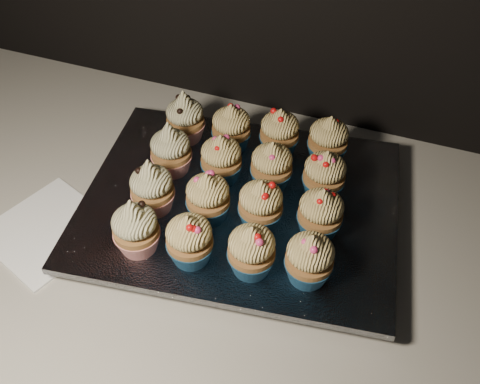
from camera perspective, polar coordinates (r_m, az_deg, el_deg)
The scene contains 20 objects.
worktop at distance 0.80m, azimuth 5.57°, elevation -6.58°, with size 2.44×0.64×0.04m, color beige.
napkin at distance 0.84m, azimuth -19.80°, elevation -3.86°, with size 0.16×0.16×0.00m, color white.
baking_tray at distance 0.81m, azimuth -0.00°, elevation -1.91°, with size 0.42×0.32×0.02m, color black.
foil_lining at distance 0.80m, azimuth 0.00°, elevation -1.10°, with size 0.46×0.36×0.01m, color silver.
cupcake_0 at distance 0.72m, azimuth -11.08°, elevation -3.77°, with size 0.06×0.06×0.10m.
cupcake_1 at distance 0.70m, azimuth -5.40°, elevation -5.07°, with size 0.06×0.06×0.08m.
cupcake_2 at distance 0.68m, azimuth 1.24°, elevation -6.24°, with size 0.06×0.06×0.08m.
cupcake_3 at distance 0.68m, azimuth 7.43°, elevation -7.07°, with size 0.06×0.06×0.08m.
cupcake_4 at distance 0.76m, azimuth -9.36°, elevation 0.44°, with size 0.06×0.06×0.10m.
cupcake_5 at distance 0.74m, azimuth -3.44°, elevation -0.61°, with size 0.06×0.06×0.08m.
cupcake_6 at distance 0.73m, azimuth 2.22°, elevation -1.36°, with size 0.06×0.06×0.08m.
cupcake_7 at distance 0.73m, azimuth 8.58°, elevation -2.26°, with size 0.06×0.06×0.08m.
cupcake_8 at distance 0.82m, azimuth -7.39°, elevation 4.44°, with size 0.06×0.06×0.10m.
cupcake_9 at distance 0.80m, azimuth -2.01°, elevation 3.53°, with size 0.06×0.06×0.08m.
cupcake_10 at distance 0.79m, azimuth 3.38°, elevation 2.80°, with size 0.06×0.06×0.08m.
cupcake_11 at distance 0.78m, azimuth 8.98°, elevation 1.80°, with size 0.06×0.06×0.08m.
cupcake_12 at distance 0.87m, azimuth -5.87°, elevation 7.82°, with size 0.06×0.06×0.10m.
cupcake_13 at distance 0.85m, azimuth -0.94°, elevation 6.84°, with size 0.06×0.06×0.08m.
cupcake_14 at distance 0.85m, azimuth 4.23°, elevation 6.34°, with size 0.06×0.06×0.08m.
cupcake_15 at distance 0.84m, azimuth 9.38°, elevation 5.49°, with size 0.06×0.06×0.08m.
Camera 1 is at (0.09, 1.22, 1.51)m, focal length 40.00 mm.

